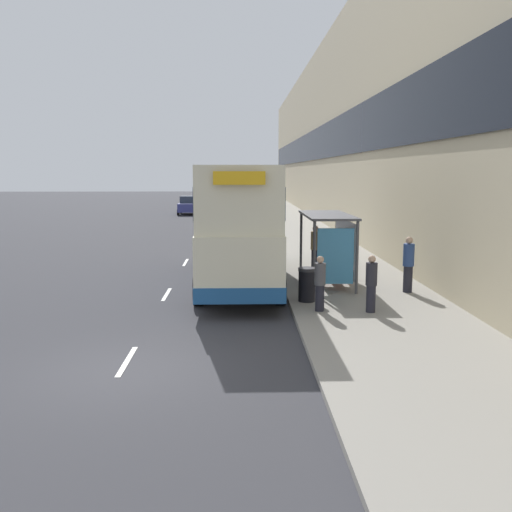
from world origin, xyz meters
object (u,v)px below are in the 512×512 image
Objects in this scene: car_3 at (189,205)px; pedestrian_2 at (371,283)px; bus_shelter at (333,236)px; car_2 at (205,198)px; litter_bin at (307,284)px; pedestrian_at_shelter at (320,283)px; car_1 at (244,202)px; double_decker_bus_near at (239,223)px; pedestrian_1 at (315,248)px; car_0 at (235,198)px; pedestrian_3 at (408,264)px.

pedestrian_2 reaches higher than car_3.
pedestrian_2 is at bearing -83.87° from bus_shelter.
car_2 is 3.78× the size of litter_bin.
pedestrian_at_shelter is (-1.00, -3.92, -0.92)m from bus_shelter.
pedestrian_2 reaches higher than pedestrian_at_shelter.
bus_shelter reaches higher than car_3.
pedestrian_2 is at bearing -86.08° from car_1.
pedestrian_2 is at bearing -7.57° from pedestrian_at_shelter.
car_1 is at bearing 92.17° from pedestrian_at_shelter.
double_decker_bus_near is 3.79m from pedestrian_1.
car_0 is at bearing 168.96° from car_2.
pedestrian_2 is 3.28m from pedestrian_3.
car_1 is (1.05, -8.31, 0.02)m from car_0.
car_0 is (-3.81, 50.93, -1.03)m from bus_shelter.
pedestrian_at_shelter reaches higher than car_2.
pedestrian_2 is at bearing -84.05° from pedestrian_1.
double_decker_bus_near is (-3.30, 0.73, 0.41)m from bus_shelter.
car_3 is at bearing 100.30° from litter_bin.
double_decker_bus_near is 41.92m from car_1.
car_0 is at bearing 97.22° from car_1.
litter_bin is at bearing -100.16° from pedestrian_1.
car_1 is 10.25m from car_2.
car_0 is 15.58m from car_3.
car_0 reaches higher than litter_bin.
double_decker_bus_near is at bearing -89.41° from car_0.
litter_bin is (7.03, -38.67, -0.20)m from car_3.
pedestrian_3 is (3.29, 2.51, 0.13)m from pedestrian_at_shelter.
car_3 is 41.04m from pedestrian_2.
car_2 is (-3.77, 0.74, 0.01)m from car_0.
double_decker_bus_near is at bearing 167.44° from bus_shelter.
bus_shelter reaches higher than car_0.
car_3 is at bearing 87.56° from car_2.
car_3 is at bearing 105.75° from pedestrian_3.
double_decker_bus_near is at bearing -90.73° from car_1.
pedestrian_3 is at bearing -21.00° from double_decker_bus_near.
car_3 reaches higher than car_2.
double_decker_bus_near is 35.64m from car_3.
pedestrian_at_shelter reaches higher than car_0.
litter_bin is at bearing 139.19° from pedestrian_2.
car_2 is 55.98m from pedestrian_at_shelter.
bus_shelter is 36.95m from car_3.
car_0 is 2.32× the size of pedestrian_1.
pedestrian_3 is (2.30, -1.41, -0.79)m from bus_shelter.
car_1 is at bearing 91.95° from litter_bin.
pedestrian_at_shelter is 6.63m from pedestrian_1.
bus_shelter is at bearing -84.32° from pedestrian_1.
bus_shelter is at bearing 148.40° from pedestrian_3.
pedestrian_3 reaches higher than car_1.
bus_shelter is 4.23m from pedestrian_2.
pedestrian_at_shelter is at bearing -79.69° from litter_bin.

